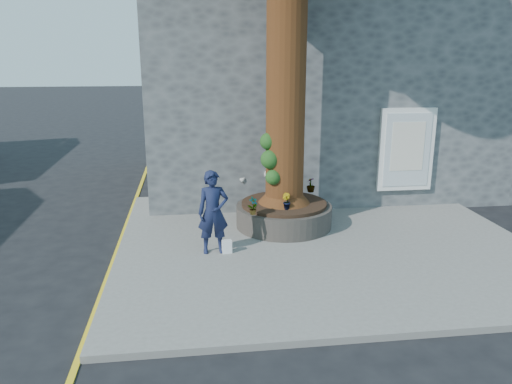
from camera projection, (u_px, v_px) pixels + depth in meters
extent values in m
plane|color=black|center=(263.00, 265.00, 10.16)|extent=(120.00, 120.00, 0.00)
cube|color=slate|center=(322.00, 241.00, 11.29)|extent=(9.00, 8.00, 0.12)
cube|color=yellow|center=(116.00, 254.00, 10.74)|extent=(0.10, 30.00, 0.01)
cube|color=#474A4C|center=(307.00, 90.00, 16.55)|extent=(10.00, 8.00, 6.00)
cube|color=white|center=(406.00, 150.00, 13.24)|extent=(1.50, 0.12, 2.20)
cube|color=silver|center=(407.00, 150.00, 13.19)|extent=(1.25, 0.04, 1.95)
cube|color=silver|center=(408.00, 147.00, 13.14)|extent=(0.90, 0.02, 1.30)
cylinder|color=black|center=(284.00, 216.00, 12.07)|extent=(2.30, 2.30, 0.52)
cylinder|color=black|center=(284.00, 204.00, 11.99)|extent=(2.04, 2.04, 0.08)
cylinder|color=#442211|center=(287.00, 39.00, 10.98)|extent=(0.90, 0.90, 7.50)
cone|color=#442211|center=(284.00, 188.00, 11.89)|extent=(1.24, 1.24, 0.70)
sphere|color=#164316|center=(270.00, 159.00, 11.45)|extent=(0.44, 0.44, 0.44)
sphere|color=#164316|center=(273.00, 177.00, 11.47)|extent=(0.36, 0.36, 0.36)
sphere|color=#164316|center=(269.00, 141.00, 11.45)|extent=(0.40, 0.40, 0.40)
imported|color=#141B38|center=(213.00, 212.00, 10.30)|extent=(0.67, 0.46, 1.76)
imported|color=#ACABA5|center=(252.00, 175.00, 13.12)|extent=(1.17, 1.12, 1.90)
cube|color=white|center=(227.00, 247.00, 10.46)|extent=(0.21, 0.14, 0.28)
imported|color=gray|center=(253.00, 206.00, 11.01)|extent=(0.26, 0.23, 0.40)
imported|color=gray|center=(286.00, 201.00, 11.39)|extent=(0.28, 0.28, 0.37)
imported|color=gray|center=(311.00, 185.00, 12.82)|extent=(0.30, 0.30, 0.38)
imported|color=gray|center=(253.00, 209.00, 11.03)|extent=(0.32, 0.32, 0.27)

